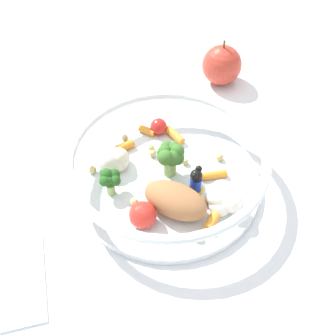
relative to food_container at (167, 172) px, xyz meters
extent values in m
plane|color=white|center=(0.01, 0.00, -0.03)|extent=(2.40, 2.40, 0.00)
cylinder|color=white|center=(0.00, 0.00, -0.03)|extent=(0.24, 0.24, 0.01)
torus|color=white|center=(0.00, 0.00, 0.02)|extent=(0.26, 0.26, 0.01)
ellipsoid|color=#9E663D|center=(0.00, 0.05, 0.00)|extent=(0.09, 0.09, 0.04)
cylinder|color=#7FAD5B|center=(-0.01, -0.01, -0.01)|extent=(0.02, 0.02, 0.02)
sphere|color=#386B28|center=(0.00, -0.02, 0.02)|extent=(0.02, 0.02, 0.02)
sphere|color=#386B28|center=(0.00, 0.00, 0.02)|extent=(0.02, 0.02, 0.02)
sphere|color=#386B28|center=(-0.01, -0.01, 0.02)|extent=(0.02, 0.02, 0.02)
sphere|color=#386B28|center=(-0.01, -0.01, 0.01)|extent=(0.02, 0.02, 0.02)
sphere|color=#386B28|center=(-0.02, -0.01, 0.02)|extent=(0.02, 0.02, 0.02)
sphere|color=#386B28|center=(-0.01, -0.02, 0.02)|extent=(0.02, 0.02, 0.02)
sphere|color=#386B28|center=(0.00, -0.03, 0.02)|extent=(0.02, 0.02, 0.02)
sphere|color=#386B28|center=(0.00, -0.02, 0.01)|extent=(0.02, 0.02, 0.02)
cylinder|color=#8EB766|center=(0.07, 0.00, -0.01)|extent=(0.01, 0.01, 0.02)
sphere|color=#23561E|center=(0.08, 0.00, 0.01)|extent=(0.01, 0.01, 0.01)
sphere|color=#23561E|center=(0.07, 0.01, 0.01)|extent=(0.01, 0.01, 0.01)
sphere|color=#23561E|center=(0.07, 0.01, 0.00)|extent=(0.01, 0.01, 0.01)
sphere|color=#23561E|center=(0.07, 0.00, 0.00)|extent=(0.02, 0.02, 0.02)
sphere|color=#23561E|center=(0.08, 0.00, 0.01)|extent=(0.02, 0.02, 0.02)
sphere|color=silver|center=(0.07, -0.04, 0.00)|extent=(0.03, 0.03, 0.03)
sphere|color=silver|center=(0.07, -0.03, -0.01)|extent=(0.02, 0.02, 0.02)
sphere|color=silver|center=(0.06, -0.03, -0.01)|extent=(0.02, 0.02, 0.02)
sphere|color=silver|center=(0.06, -0.04, -0.01)|extent=(0.03, 0.03, 0.03)
sphere|color=silver|center=(0.06, -0.04, -0.01)|extent=(0.03, 0.03, 0.03)
sphere|color=silver|center=(0.06, -0.04, 0.00)|extent=(0.03, 0.03, 0.03)
sphere|color=white|center=(-0.05, 0.05, 0.00)|extent=(0.03, 0.03, 0.03)
sphere|color=white|center=(-0.05, 0.06, -0.01)|extent=(0.03, 0.03, 0.03)
sphere|color=white|center=(-0.07, 0.06, 0.00)|extent=(0.03, 0.03, 0.03)
sphere|color=white|center=(-0.06, 0.05, -0.01)|extent=(0.03, 0.03, 0.03)
sphere|color=white|center=(-0.07, 0.05, 0.00)|extent=(0.02, 0.02, 0.02)
sphere|color=white|center=(-0.06, 0.04, -0.01)|extent=(0.03, 0.03, 0.03)
sphere|color=white|center=(-0.06, 0.05, -0.01)|extent=(0.02, 0.02, 0.02)
cube|color=yellow|center=(-0.03, 0.02, -0.02)|extent=(0.02, 0.02, 0.00)
cylinder|color=#1933B2|center=(-0.03, 0.02, -0.01)|extent=(0.02, 0.02, 0.02)
sphere|color=black|center=(-0.03, 0.02, 0.01)|extent=(0.02, 0.02, 0.02)
sphere|color=black|center=(-0.03, 0.03, 0.02)|extent=(0.01, 0.01, 0.01)
sphere|color=black|center=(-0.04, 0.02, 0.02)|extent=(0.01, 0.01, 0.01)
cylinder|color=orange|center=(-0.03, -0.08, -0.01)|extent=(0.03, 0.04, 0.01)
cylinder|color=orange|center=(0.05, -0.07, -0.01)|extent=(0.03, 0.02, 0.01)
cylinder|color=orange|center=(-0.04, 0.07, -0.01)|extent=(0.03, 0.03, 0.01)
cylinder|color=orange|center=(-0.06, 0.00, -0.02)|extent=(0.04, 0.01, 0.01)
cylinder|color=orange|center=(0.01, -0.10, -0.02)|extent=(0.03, 0.02, 0.01)
sphere|color=red|center=(-0.01, -0.10, -0.01)|extent=(0.02, 0.02, 0.02)
sphere|color=red|center=(0.04, 0.06, 0.00)|extent=(0.03, 0.03, 0.03)
sphere|color=tan|center=(-0.08, -0.03, -0.02)|extent=(0.01, 0.01, 0.01)
sphere|color=tan|center=(-0.02, 0.09, -0.01)|extent=(0.01, 0.01, 0.01)
sphere|color=#D1B775|center=(0.02, 0.00, -0.01)|extent=(0.01, 0.01, 0.01)
sphere|color=tan|center=(0.09, -0.04, -0.01)|extent=(0.01, 0.01, 0.01)
sphere|color=#D1B775|center=(-0.03, -0.03, -0.02)|extent=(0.01, 0.01, 0.01)
sphere|color=tan|center=(0.01, -0.06, -0.02)|extent=(0.01, 0.01, 0.01)
sphere|color=#D1B775|center=(-0.04, 0.04, -0.01)|extent=(0.01, 0.01, 0.01)
sphere|color=tan|center=(0.01, -0.05, -0.02)|extent=(0.01, 0.01, 0.01)
sphere|color=#D1B775|center=(0.05, 0.03, -0.02)|extent=(0.01, 0.01, 0.01)
sphere|color=tan|center=(0.04, -0.09, -0.02)|extent=(0.01, 0.01, 0.01)
sphere|color=#BC3828|center=(-0.13, -0.21, 0.00)|extent=(0.07, 0.07, 0.07)
cylinder|color=brown|center=(-0.13, -0.21, 0.04)|extent=(0.00, 0.00, 0.01)
camera|label=1|loc=(0.07, 0.35, 0.40)|focal=45.06mm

